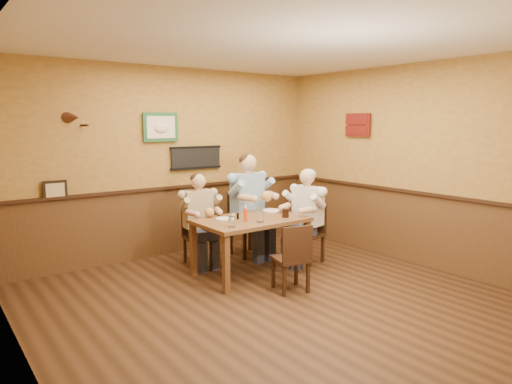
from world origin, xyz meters
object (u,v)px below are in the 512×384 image
Objects in this scene: diner_tan_shirt at (198,224)px; pepper_shaker at (238,216)px; chair_back_left at (199,236)px; diner_blue_polo at (247,210)px; water_glass_left at (232,222)px; chair_near_side at (291,257)px; hot_sauce_bottle at (246,214)px; dining_table at (251,225)px; diner_white_elder at (308,221)px; cola_tumbler at (286,213)px; water_glass_mid at (260,217)px; chair_back_right at (247,224)px; salt_shaker at (233,218)px; chair_right_end at (307,234)px.

diner_tan_shirt reaches higher than pepper_shaker.
diner_blue_polo is (0.81, -0.05, 0.28)m from chair_back_left.
diner_blue_polo reaches higher than water_glass_left.
chair_near_side is 0.82m from water_glass_left.
chair_back_left is 0.99× the size of chair_near_side.
dining_table is at bearing 35.53° from hot_sauce_bottle.
diner_blue_polo is 7.13× the size of hot_sauce_bottle.
diner_white_elder is 15.11× the size of pepper_shaker.
pepper_shaker is at bearing 153.22° from cola_tumbler.
water_glass_mid is (-0.03, -0.24, 0.16)m from dining_table.
diner_blue_polo is 0.96m from cola_tumbler.
chair_back_right is 1.10m from salt_shaker.
chair_near_side is 1.61m from diner_tan_shirt.
chair_back_right is at bearing 46.42° from water_glass_left.
dining_table is 11.28× the size of water_glass_left.
chair_back_right is 0.83× the size of diner_tan_shirt.
chair_back_right is 1.41m from water_glass_left.
chair_back_left is at bearing 94.11° from salt_shaker.
diner_white_elder reaches higher than salt_shaker.
diner_tan_shirt reaches higher than hot_sauce_bottle.
dining_table is 0.56m from water_glass_left.
salt_shaker is (0.19, 0.25, -0.02)m from water_glass_left.
diner_blue_polo is (0.00, -0.00, 0.21)m from chair_back_right.
chair_near_side is at bearing -68.78° from salt_shaker.
hot_sauce_bottle reaches higher than pepper_shaker.
diner_blue_polo is 1.37m from water_glass_left.
diner_white_elder is 0.59m from cola_tumbler.
diner_blue_polo is at bearing 4.27° from diner_tan_shirt.
chair_right_end is 1.17m from pepper_shaker.
pepper_shaker is (-0.13, 0.31, -0.03)m from water_glass_mid.
pepper_shaker is (0.12, 0.07, -0.01)m from salt_shaker.
dining_table is at bearing 151.64° from cola_tumbler.
dining_table is at bearing -59.12° from diner_tan_shirt.
hot_sauce_bottle is at bearing -126.77° from diner_blue_polo.
hot_sauce_bottle is 2.09× the size of salt_shaker.
chair_right_end is at bearing -128.16° from chair_near_side.
salt_shaker is at bearing 135.99° from water_glass_mid.
diner_white_elder is at bearing 9.83° from water_glass_mid.
cola_tumbler is (0.39, 0.55, 0.40)m from chair_near_side.
cola_tumbler is at bearing -26.78° from pepper_shaker.
diner_tan_shirt is at bearing 103.74° from pepper_shaker.
chair_back_right reaches higher than salt_shaker.
pepper_shaker is (-1.10, 0.14, 0.19)m from diner_white_elder.
diner_tan_shirt is 0.82m from salt_shaker.
diner_tan_shirt reaches higher than water_glass_left.
diner_tan_shirt is at bearing 82.69° from water_glass_left.
diner_blue_polo is 1.07m from hot_sauce_bottle.
chair_right_end is 0.70× the size of diner_white_elder.
diner_white_elder is 1.24m from salt_shaker.
cola_tumbler is 0.60× the size of hot_sauce_bottle.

